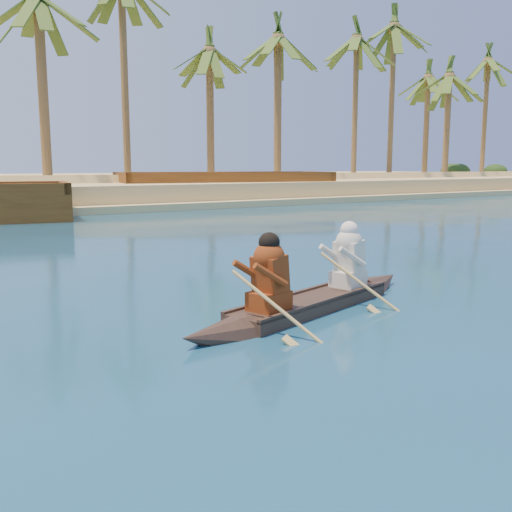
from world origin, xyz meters
TOP-DOWN VIEW (x-y plane):
  - ground at (0.00, 0.00)m, footprint 160.00×160.00m
  - canoe at (2.14, 2.49)m, footprint 5.59×2.21m
  - barge_right at (15.13, 26.90)m, footprint 14.02×6.89m

SIDE VIEW (x-z plane):
  - ground at x=0.00m, z-range 0.00..0.00m
  - canoe at x=2.14m, z-range -0.47..1.07m
  - barge_right at x=15.13m, z-range -0.34..1.90m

